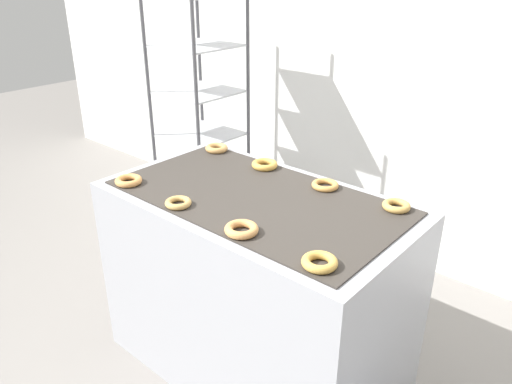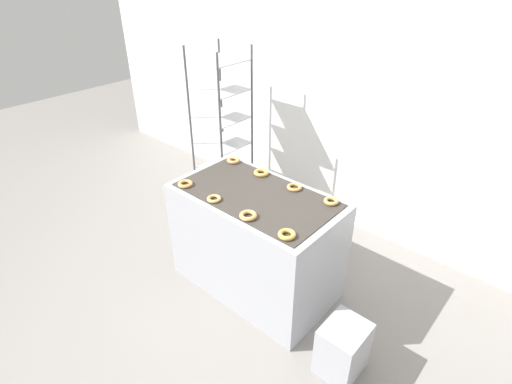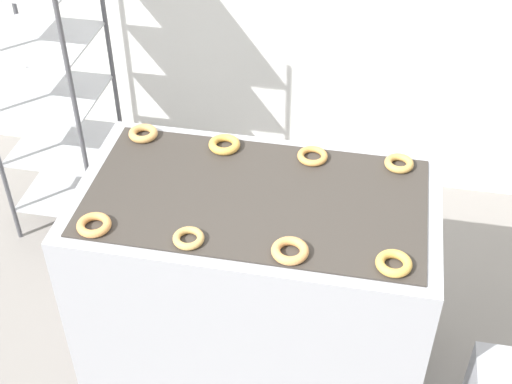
% 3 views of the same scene
% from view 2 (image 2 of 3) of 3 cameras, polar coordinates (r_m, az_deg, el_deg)
% --- Properties ---
extents(ground_plane, '(14.00, 14.00, 0.00)m').
position_cam_2_polar(ground_plane, '(3.57, -7.30, -18.08)').
color(ground_plane, gray).
extents(wall_back, '(8.00, 0.05, 2.80)m').
position_cam_2_polar(wall_back, '(4.22, 13.68, 12.51)').
color(wall_back, white).
rests_on(wall_back, ground_plane).
extents(fryer_machine, '(1.42, 0.80, 0.98)m').
position_cam_2_polar(fryer_machine, '(3.56, 0.00, -7.06)').
color(fryer_machine, '#A8AAB2').
rests_on(fryer_machine, ground_plane).
extents(baking_rack_cart, '(0.51, 0.51, 1.88)m').
position_cam_2_polar(baking_rack_cart, '(4.55, -4.92, 8.67)').
color(baking_rack_cart, '#4C4C51').
rests_on(baking_rack_cart, ground_plane).
extents(glaze_bin, '(0.29, 0.34, 0.44)m').
position_cam_2_polar(glaze_bin, '(3.17, 12.27, -21.02)').
color(glaze_bin, '#A8AAB2').
rests_on(glaze_bin, ground_plane).
extents(donut_near_left, '(0.13, 0.13, 0.03)m').
position_cam_2_polar(donut_near_left, '(3.44, -10.09, 1.16)').
color(donut_near_left, '#DC9651').
rests_on(donut_near_left, fryer_machine).
extents(donut_near_midleft, '(0.11, 0.11, 0.03)m').
position_cam_2_polar(donut_near_midleft, '(3.21, -6.02, -0.97)').
color(donut_near_midleft, tan).
rests_on(donut_near_midleft, fryer_machine).
extents(donut_near_midright, '(0.13, 0.13, 0.03)m').
position_cam_2_polar(donut_near_midright, '(2.99, -1.13, -3.38)').
color(donut_near_midright, '#DD9A56').
rests_on(donut_near_midright, fryer_machine).
extents(donut_near_right, '(0.13, 0.13, 0.03)m').
position_cam_2_polar(donut_near_right, '(2.81, 4.43, -6.07)').
color(donut_near_right, gold).
rests_on(donut_near_right, fryer_machine).
extents(donut_far_left, '(0.12, 0.12, 0.03)m').
position_cam_2_polar(donut_far_left, '(3.79, -3.26, 4.55)').
color(donut_far_left, tan).
rests_on(donut_far_left, fryer_machine).
extents(donut_far_midleft, '(0.13, 0.13, 0.03)m').
position_cam_2_polar(donut_far_midleft, '(3.56, 0.75, 2.78)').
color(donut_far_midleft, gold).
rests_on(donut_far_midleft, fryer_machine).
extents(donut_far_midright, '(0.13, 0.13, 0.03)m').
position_cam_2_polar(donut_far_midright, '(3.36, 5.50, 0.69)').
color(donut_far_midright, '#D9994D').
rests_on(donut_far_midright, fryer_machine).
extents(donut_far_right, '(0.12, 0.12, 0.03)m').
position_cam_2_polar(donut_far_right, '(3.21, 10.69, -1.30)').
color(donut_far_right, tan).
rests_on(donut_far_right, fryer_machine).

